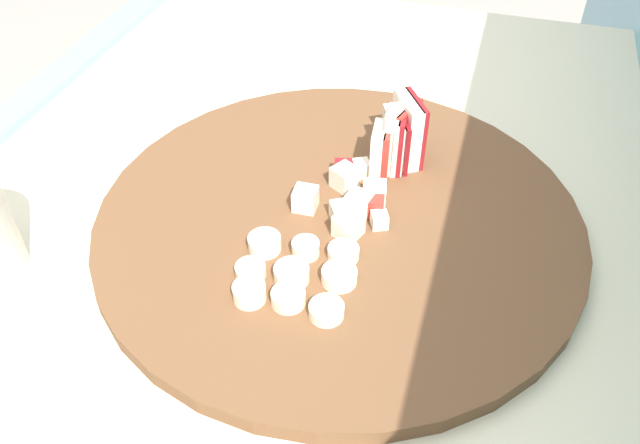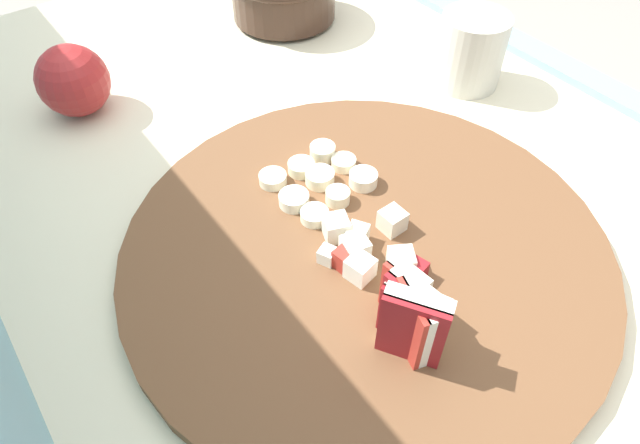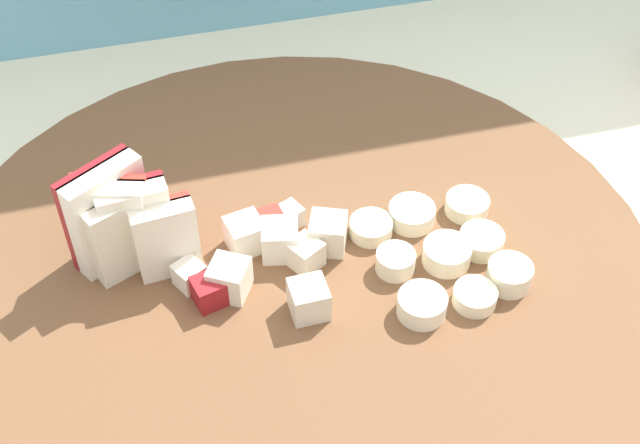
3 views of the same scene
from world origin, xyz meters
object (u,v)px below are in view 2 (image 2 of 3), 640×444
object	(u,v)px
banana_slice_rows	(319,179)
whole_apple	(73,81)
apple_wedge_fan	(411,315)
apple_dice_pile	(369,250)
cutting_board	(366,250)
small_jar	(471,51)

from	to	relation	value
banana_slice_rows	whole_apple	size ratio (longest dim) A/B	1.22
apple_wedge_fan	banana_slice_rows	distance (m)	0.19
apple_wedge_fan	apple_dice_pile	size ratio (longest dim) A/B	0.68
cutting_board	apple_wedge_fan	bearing A→B (deg)	159.28
banana_slice_rows	small_jar	size ratio (longest dim) A/B	1.14
banana_slice_rows	apple_dice_pile	bearing A→B (deg)	168.17
apple_dice_pile	banana_slice_rows	xyz separation A→B (m)	(0.10, -0.02, -0.00)
apple_dice_pile	small_jar	distance (m)	0.33
apple_dice_pile	apple_wedge_fan	bearing A→B (deg)	161.31
apple_dice_pile	small_jar	bearing A→B (deg)	-61.87
banana_slice_rows	whole_apple	bearing A→B (deg)	26.14
apple_wedge_fan	whole_apple	size ratio (longest dim) A/B	0.92
cutting_board	whole_apple	distance (m)	0.39
cutting_board	apple_wedge_fan	xyz separation A→B (m)	(-0.09, 0.03, 0.04)
cutting_board	small_jar	size ratio (longest dim) A/B	5.07
apple_wedge_fan	whole_apple	xyz separation A→B (m)	(0.46, 0.09, -0.00)
cutting_board	banana_slice_rows	size ratio (longest dim) A/B	4.44
apple_dice_pile	small_jar	xyz separation A→B (m)	(0.15, -0.29, 0.02)
cutting_board	banana_slice_rows	bearing A→B (deg)	-8.60
banana_slice_rows	apple_wedge_fan	bearing A→B (deg)	165.10
cutting_board	whole_apple	bearing A→B (deg)	18.62
small_jar	apple_dice_pile	bearing A→B (deg)	118.13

